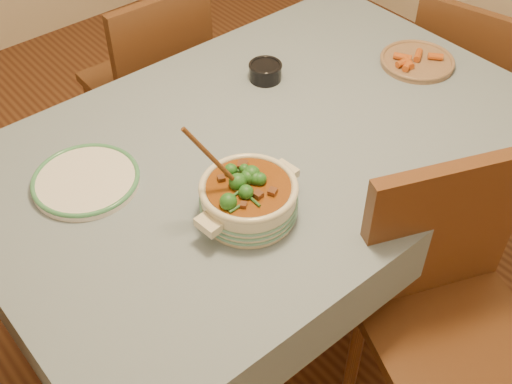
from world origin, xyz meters
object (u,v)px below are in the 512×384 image
Objects in this scene: chair_far at (154,78)px; chair_near at (447,307)px; condiment_bowl at (265,71)px; dining_table at (266,163)px; stew_casserole at (248,196)px; chair_right at (462,81)px; fried_plate at (417,60)px; white_plate at (86,180)px.

chair_far is 1.45m from chair_near.
dining_table is at bearing -130.16° from condiment_bowl.
stew_casserole is 0.36× the size of chair_far.
stew_casserole is 1.37m from chair_right.
fried_plate is at bearing 84.53° from chair_right.
fried_plate is (0.87, 0.17, -0.05)m from stew_casserole.
chair_near reaches higher than chair_far.
dining_table is at bearing -18.60° from white_plate.
white_plate is at bearing -174.40° from condiment_bowl.
stew_casserole is (-0.23, -0.20, 0.15)m from dining_table.
chair_near is at bearing 110.84° from chair_right.
fried_plate reaches higher than white_plate.
chair_far is (0.11, 0.81, -0.16)m from dining_table.
chair_right reaches higher than fried_plate.
chair_far reaches higher than dining_table.
chair_far is at bearing 37.54° from chair_right.
white_plate is 0.69m from condiment_bowl.
condiment_bowl is at bearing 49.84° from dining_table.
condiment_bowl is 0.12× the size of chair_far.
chair_far is at bearing 82.22° from dining_table.
chair_right reaches higher than condiment_bowl.
white_plate is 1.02m from chair_near.
chair_near is (0.09, -0.64, -0.13)m from dining_table.
condiment_bowl is (0.43, 0.43, -0.03)m from stew_casserole.
fried_plate is (0.44, -0.26, -0.02)m from condiment_bowl.
chair_far is (0.60, 0.64, -0.27)m from white_plate.
stew_casserole is at bearing -54.31° from white_plate.
white_plate is 0.35× the size of chair_near.
dining_table is 0.53m from white_plate.
fried_plate is at bearing 70.23° from chair_near.
chair_near reaches higher than condiment_bowl.
fried_plate is 1.02m from chair_far.
chair_right reaches higher than white_plate.
chair_near reaches higher than chair_right.
chair_far is at bearing 122.52° from fried_plate.
white_plate is at bearing 125.69° from stew_casserole.
chair_far is (-0.09, 0.57, -0.29)m from condiment_bowl.
stew_casserole is 1.03× the size of fried_plate.
fried_plate is at bearing -2.30° from dining_table.
stew_casserole is at bearing -168.68° from fried_plate.
white_plate is (-0.49, 0.17, 0.10)m from dining_table.
white_plate is (-0.26, 0.37, -0.05)m from stew_casserole.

